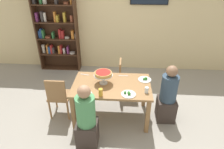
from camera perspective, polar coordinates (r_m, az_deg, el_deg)
ground_plane at (r=4.03m, az=-0.10°, el=-11.80°), size 12.00×12.00×0.00m
rear_partition at (r=5.38m, az=1.58°, el=15.89°), size 8.00×0.12×2.80m
dining_table at (r=3.64m, az=-0.11°, el=-4.19°), size 1.42×0.88×0.74m
bookshelf at (r=5.58m, az=-15.73°, el=12.25°), size 1.10×0.30×2.21m
diner_near_left at (r=3.21m, az=-7.39°, el=-13.22°), size 0.34×0.34×1.15m
diner_head_east at (r=3.81m, az=15.76°, el=-6.50°), size 0.34×0.34×1.15m
chair_head_west at (r=3.88m, az=-15.14°, el=-5.82°), size 0.40×0.40×0.87m
chair_far_right at (r=4.33m, az=3.79°, el=-0.73°), size 0.40×0.40×0.87m
deep_dish_pizza_stand at (r=3.53m, az=-2.55°, el=0.10°), size 0.34×0.34×0.23m
salad_plate_near_diner at (r=3.76m, az=9.48°, el=-1.37°), size 0.25×0.25×0.07m
salad_plate_far_diner at (r=3.32m, az=4.74°, el=-5.57°), size 0.25×0.25×0.07m
salad_plate_spare at (r=3.34m, az=-7.52°, el=-5.56°), size 0.21×0.21×0.06m
beer_glass_amber_tall at (r=3.26m, az=-3.31°, el=-5.17°), size 0.07×0.07×0.13m
water_glass_clear_near at (r=3.39m, az=9.97°, el=-4.45°), size 0.07×0.07×0.11m
cutlery_fork_near at (r=3.93m, az=-7.87°, el=-0.01°), size 0.18×0.06×0.00m
cutlery_knife_near at (r=3.86m, az=3.29°, el=-0.36°), size 0.18×0.02×0.00m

